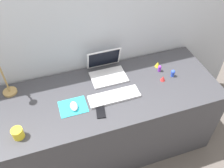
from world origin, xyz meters
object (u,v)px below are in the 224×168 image
(laptop, at_px, (106,69))
(desk_lamp, at_px, (4,79))
(toy_figurine_blue, at_px, (173,73))
(toy_figurine_red, at_px, (163,78))
(toy_figurine_yellow, at_px, (158,64))
(cell_phone, at_px, (100,111))
(mouse, at_px, (74,106))
(toy_figurine_purple, at_px, (160,68))
(keyboard, at_px, (114,96))
(coffee_mug, at_px, (18,133))

(laptop, height_order, desk_lamp, desk_lamp)
(desk_lamp, relative_size, toy_figurine_blue, 5.72)
(toy_figurine_red, bearing_deg, toy_figurine_blue, 11.65)
(toy_figurine_yellow, bearing_deg, cell_phone, -151.94)
(toy_figurine_yellow, relative_size, toy_figurine_red, 1.11)
(mouse, relative_size, desk_lamp, 0.25)
(toy_figurine_yellow, bearing_deg, mouse, -163.67)
(toy_figurine_blue, bearing_deg, mouse, -174.70)
(toy_figurine_yellow, relative_size, toy_figurine_purple, 0.84)
(keyboard, xyz_separation_m, toy_figurine_red, (0.45, 0.05, 0.01))
(desk_lamp, xyz_separation_m, toy_figurine_red, (1.23, -0.23, -0.15))
(coffee_mug, relative_size, toy_figurine_yellow, 1.54)
(desk_lamp, bearing_deg, toy_figurine_yellow, -2.25)
(keyboard, bearing_deg, laptop, 84.32)
(toy_figurine_blue, bearing_deg, toy_figurine_red, -168.35)
(laptop, xyz_separation_m, desk_lamp, (-0.81, -0.01, 0.12))
(keyboard, height_order, cell_phone, keyboard)
(mouse, distance_m, coffee_mug, 0.43)
(coffee_mug, xyz_separation_m, toy_figurine_blue, (1.29, 0.21, -0.00))
(mouse, bearing_deg, toy_figurine_yellow, 16.33)
(mouse, bearing_deg, toy_figurine_purple, 12.46)
(desk_lamp, relative_size, toy_figurine_red, 8.22)
(keyboard, height_order, mouse, mouse)
(laptop, bearing_deg, toy_figurine_blue, -22.05)
(keyboard, bearing_deg, coffee_mug, -169.50)
(keyboard, bearing_deg, toy_figurine_purple, 19.66)
(cell_phone, relative_size, toy_figurine_yellow, 2.50)
(toy_figurine_purple, bearing_deg, toy_figurine_yellow, 80.02)
(keyboard, bearing_deg, toy_figurine_yellow, 25.36)
(mouse, height_order, toy_figurine_purple, toy_figurine_purple)
(laptop, relative_size, keyboard, 0.73)
(cell_phone, height_order, toy_figurine_purple, toy_figurine_purple)
(desk_lamp, distance_m, toy_figurine_yellow, 1.28)
(cell_phone, relative_size, toy_figurine_purple, 2.10)
(laptop, height_order, toy_figurine_yellow, laptop)
(cell_phone, height_order, desk_lamp, desk_lamp)
(laptop, distance_m, toy_figurine_blue, 0.57)
(coffee_mug, distance_m, toy_figurine_yellow, 1.28)
(cell_phone, bearing_deg, toy_figurine_yellow, 37.86)
(toy_figurine_yellow, height_order, toy_figurine_red, toy_figurine_yellow)
(laptop, distance_m, mouse, 0.46)
(cell_phone, distance_m, coffee_mug, 0.59)
(coffee_mug, bearing_deg, toy_figurine_blue, 9.31)
(toy_figurine_blue, bearing_deg, cell_phone, -165.50)
(cell_phone, bearing_deg, toy_figurine_blue, 24.31)
(mouse, distance_m, cell_phone, 0.21)
(laptop, relative_size, coffee_mug, 3.82)
(keyboard, relative_size, toy_figurine_red, 8.91)
(coffee_mug, bearing_deg, desk_lamp, 95.94)
(keyboard, distance_m, toy_figurine_red, 0.46)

